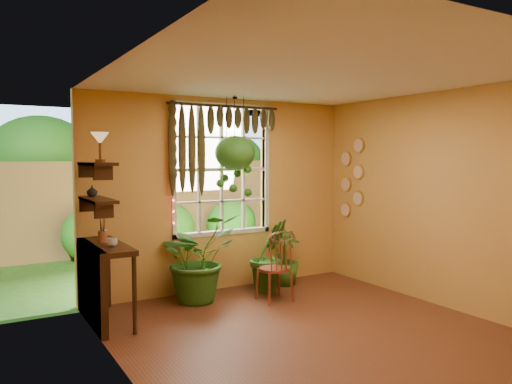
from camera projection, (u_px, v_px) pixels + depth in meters
floor at (319, 337)px, 5.21m from camera, size 4.50×4.50×0.00m
ceiling at (322, 75)px, 5.02m from camera, size 4.50×4.50×0.00m
wall_back at (223, 194)px, 7.05m from camera, size 4.00×0.00×4.00m
wall_left at (127, 221)px, 4.11m from camera, size 0.00×4.50×4.50m
wall_right at (450, 200)px, 6.12m from camera, size 0.00×4.50×4.50m
window at (221, 169)px, 7.06m from camera, size 1.52×0.10×1.86m
valance_vine at (220, 128)px, 6.87m from camera, size 1.70×0.12×1.10m
string_lights at (173, 167)px, 6.59m from camera, size 0.03×0.03×1.54m
wall_plates at (352, 178)px, 7.64m from camera, size 0.04×0.32×1.10m
counter_ledge at (96, 275)px, 5.59m from camera, size 0.40×1.20×0.90m
shelf_lower at (98, 200)px, 5.55m from camera, size 0.25×0.90×0.04m
shelf_upper at (97, 164)px, 5.52m from camera, size 0.25×0.90×0.04m
backyard at (140, 184)px, 11.16m from camera, size 14.00×10.00×12.00m
windsor_chair at (275, 278)px, 6.47m from camera, size 0.42×0.44×1.07m
potted_plant_left at (197, 258)px, 6.48m from camera, size 1.22×1.12×1.14m
potted_plant_mid at (269, 255)px, 6.96m from camera, size 0.56×0.46×1.02m
potted_plant_right at (284, 257)px, 7.31m from camera, size 0.47×0.47×0.82m
hanging_basket at (235, 157)px, 6.84m from camera, size 0.56×0.56×1.39m
cup_a at (112, 242)px, 5.44m from camera, size 0.12×0.12×0.09m
cup_b at (103, 234)px, 6.06m from camera, size 0.13×0.13×0.09m
brush_jar at (102, 230)px, 5.73m from camera, size 0.10×0.10×0.36m
shelf_vase at (92, 191)px, 5.80m from camera, size 0.13×0.13×0.13m
tiffany_lamp at (100, 140)px, 5.42m from camera, size 0.20×0.20×0.33m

